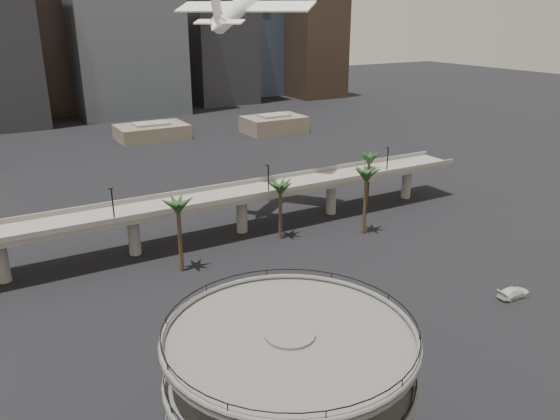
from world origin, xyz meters
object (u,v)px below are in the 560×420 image
car_c (514,292)px  car_a (231,347)px  parking_ramp (290,395)px  car_b (307,326)px  airborne_jet (245,3)px  overpass (190,207)px

car_c → car_a: bearing=81.8°
parking_ramp → car_b: bearing=53.8°
parking_ramp → airborne_jet: 86.16m
car_a → car_b: 11.36m
airborne_jet → car_b: airborne_jet is taller
airborne_jet → car_b: (-16.71, -50.93, -43.27)m
overpass → car_b: 38.37m
overpass → airborne_jet: airborne_jet is taller
car_c → car_b: bearing=79.2°
parking_ramp → car_c: parking_ramp is taller
overpass → car_a: 38.62m
parking_ramp → overpass: 60.46m
parking_ramp → car_b: parking_ramp is taller
airborne_jet → car_b: bearing=-148.6°
airborne_jet → car_c: 75.05m
parking_ramp → car_c: bearing=15.0°
parking_ramp → airborne_jet: size_ratio=0.82×
parking_ramp → car_a: 24.19m
car_a → overpass: bearing=2.9°
parking_ramp → car_a: (4.22, 21.99, -9.17)m
parking_ramp → airborne_jet: airborne_jet is taller
parking_ramp → car_a: bearing=79.1°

